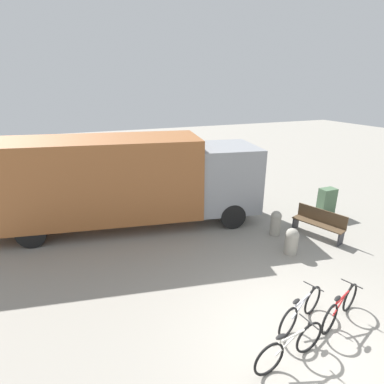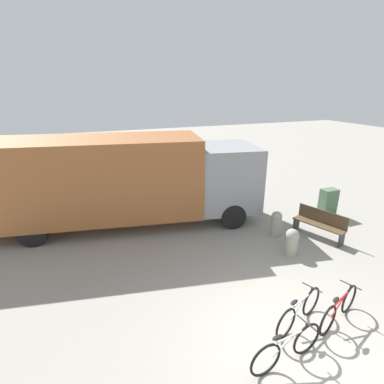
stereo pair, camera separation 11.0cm
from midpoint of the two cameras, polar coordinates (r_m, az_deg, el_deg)
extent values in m
plane|color=gray|center=(6.66, 20.39, -26.01)|extent=(60.00, 60.00, 0.00)
cube|color=#99592D|center=(10.40, -18.26, 2.50)|extent=(7.16, 3.59, 2.62)
cube|color=gray|center=(10.85, 5.90, 3.03)|extent=(2.46, 2.64, 2.23)
cylinder|color=black|center=(12.15, 4.27, -0.62)|extent=(0.90, 0.43, 0.87)
cylinder|color=black|center=(10.32, 7.39, -4.54)|extent=(0.90, 0.43, 0.87)
cylinder|color=black|center=(12.14, -25.95, -2.66)|extent=(0.90, 0.43, 0.87)
cylinder|color=black|center=(10.31, -28.53, -6.96)|extent=(0.90, 0.43, 0.87)
cube|color=brown|center=(10.44, 22.57, -5.62)|extent=(0.92, 1.66, 0.04)
cube|color=brown|center=(10.51, 23.18, -4.26)|extent=(0.57, 1.54, 0.46)
cube|color=#2D2D33|center=(10.28, 26.18, -8.01)|extent=(0.34, 0.16, 0.43)
cube|color=#2D2D33|center=(10.84, 18.85, -5.54)|extent=(0.34, 0.16, 0.43)
torus|color=black|center=(5.86, 13.86, -28.54)|extent=(0.65, 0.12, 0.65)
torus|color=black|center=(6.38, 20.90, -24.47)|extent=(0.65, 0.12, 0.65)
cylinder|color=silver|center=(5.93, 17.87, -24.72)|extent=(0.81, 0.13, 0.04)
cylinder|color=silver|center=(5.97, 17.21, -25.86)|extent=(0.54, 0.10, 0.30)
cylinder|color=silver|center=(5.75, 15.91, -25.48)|extent=(0.03, 0.03, 0.11)
ellipsoid|color=black|center=(5.69, 15.98, -24.96)|extent=(0.23, 0.11, 0.05)
cylinder|color=black|center=(6.12, 20.82, -22.57)|extent=(0.03, 0.03, 0.14)
cylinder|color=black|center=(6.08, 20.90, -22.09)|extent=(0.07, 0.44, 0.02)
torus|color=black|center=(6.55, 17.34, -22.66)|extent=(0.62, 0.26, 0.65)
torus|color=black|center=(7.22, 21.55, -18.63)|extent=(0.62, 0.26, 0.65)
cylinder|color=silver|center=(6.72, 19.84, -18.87)|extent=(0.78, 0.31, 0.04)
cylinder|color=silver|center=(6.74, 19.39, -19.97)|extent=(0.52, 0.22, 0.30)
cylinder|color=silver|center=(6.50, 18.69, -19.62)|extent=(0.03, 0.03, 0.11)
ellipsoid|color=black|center=(6.45, 18.76, -19.12)|extent=(0.24, 0.16, 0.05)
cylinder|color=black|center=(6.98, 21.61, -16.80)|extent=(0.03, 0.03, 0.14)
cylinder|color=black|center=(6.94, 21.68, -16.35)|extent=(0.17, 0.42, 0.02)
torus|color=black|center=(6.88, 24.28, -21.24)|extent=(0.63, 0.26, 0.65)
torus|color=black|center=(7.61, 27.48, -17.41)|extent=(0.63, 0.26, 0.65)
cylinder|color=red|center=(7.09, 26.30, -17.60)|extent=(0.78, 0.31, 0.04)
cylinder|color=red|center=(7.11, 25.91, -18.66)|extent=(0.52, 0.22, 0.30)
cylinder|color=red|center=(6.86, 25.46, -18.30)|extent=(0.03, 0.03, 0.11)
ellipsoid|color=black|center=(6.81, 25.55, -17.81)|extent=(0.24, 0.16, 0.05)
cylinder|color=black|center=(7.38, 27.67, -15.64)|extent=(0.03, 0.03, 0.14)
cylinder|color=black|center=(7.34, 27.75, -15.20)|extent=(0.17, 0.42, 0.02)
cylinder|color=#9E998C|center=(9.25, 18.02, -9.40)|extent=(0.37, 0.37, 0.59)
sphere|color=#9E998C|center=(9.11, 18.22, -7.77)|extent=(0.39, 0.39, 0.39)
cylinder|color=#9E998C|center=(10.17, 15.30, -6.14)|extent=(0.33, 0.33, 0.66)
sphere|color=#9E998C|center=(10.03, 15.47, -4.44)|extent=(0.34, 0.34, 0.34)
cube|color=#4C6B4C|center=(12.37, 24.03, -1.62)|extent=(0.60, 0.38, 1.01)
camera|label=1|loc=(0.06, -90.35, -0.13)|focal=28.00mm
camera|label=2|loc=(0.06, 89.65, 0.13)|focal=28.00mm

